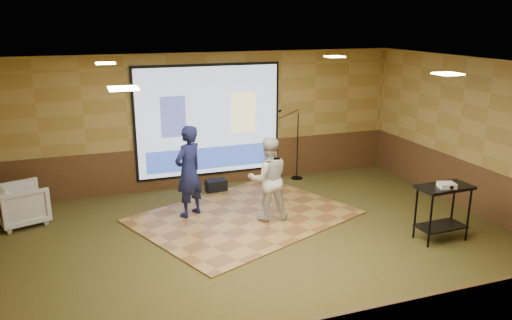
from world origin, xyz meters
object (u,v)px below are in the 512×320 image
object	(u,v)px
player_right	(268,179)
mic_stand	(295,159)
av_table	(443,202)
duffel_bag	(216,186)
projector	(447,185)
projector_screen	(209,122)
dance_floor	(244,216)
banquet_chair	(22,204)
player_left	(189,171)

from	to	relation	value
player_right	mic_stand	xyz separation A→B (m)	(1.50, 2.14, -0.33)
av_table	duffel_bag	world-z (taller)	av_table
mic_stand	av_table	bearing A→B (deg)	-55.62
projector	duffel_bag	distance (m)	4.89
projector_screen	av_table	distance (m)	5.23
mic_stand	duffel_bag	world-z (taller)	mic_stand
dance_floor	projector	bearing A→B (deg)	-37.35
player_right	banquet_chair	distance (m)	4.60
projector_screen	banquet_chair	bearing A→B (deg)	-165.16
mic_stand	player_left	bearing A→B (deg)	-132.89
dance_floor	projector	size ratio (longest dim) A/B	14.60
player_right	player_left	bearing A→B (deg)	-18.69
player_left	av_table	xyz separation A→B (m)	(3.87, -2.48, -0.22)
duffel_bag	player_right	bearing A→B (deg)	-74.78
player_left	duffel_bag	world-z (taller)	player_left
banquet_chair	duffel_bag	xyz separation A→B (m)	(3.86, 0.51, -0.25)
av_table	projector	size ratio (longest dim) A/B	3.72
projector_screen	mic_stand	world-z (taller)	projector_screen
dance_floor	banquet_chair	world-z (taller)	banquet_chair
av_table	duffel_bag	bearing A→B (deg)	129.37
mic_stand	banquet_chair	world-z (taller)	mic_stand
projector_screen	player_right	bearing A→B (deg)	-77.96
player_left	banquet_chair	size ratio (longest dim) A/B	2.11
av_table	banquet_chair	size ratio (longest dim) A/B	1.17
dance_floor	player_left	world-z (taller)	player_left
projector_screen	banquet_chair	size ratio (longest dim) A/B	3.95
projector_screen	player_left	distance (m)	2.00
dance_floor	mic_stand	world-z (taller)	mic_stand
player_left	mic_stand	distance (m)	3.24
av_table	player_right	bearing A→B (deg)	144.31
mic_stand	projector	bearing A→B (deg)	-56.51
av_table	mic_stand	world-z (taller)	mic_stand
projector_screen	dance_floor	size ratio (longest dim) A/B	0.86
projector	banquet_chair	xyz separation A→B (m)	(-6.84, 3.26, -0.64)
projector	duffel_bag	xyz separation A→B (m)	(-2.98, 3.78, -0.89)
duffel_bag	player_left	bearing A→B (deg)	-125.12
banquet_chair	projector	bearing A→B (deg)	-133.76
dance_floor	player_left	distance (m)	1.39
projector_screen	av_table	world-z (taller)	projector_screen
player_left	player_right	size ratio (longest dim) A/B	1.11
dance_floor	projector	distance (m)	3.73
projector_screen	projector	distance (m)	5.24
duffel_bag	av_table	bearing A→B (deg)	-50.63
duffel_bag	banquet_chair	bearing A→B (deg)	-172.42
player_left	banquet_chair	distance (m)	3.14
projector	projector_screen	bearing A→B (deg)	139.39
av_table	mic_stand	xyz separation A→B (m)	(-1.01, 3.94, -0.20)
player_right	banquet_chair	xyz separation A→B (m)	(-4.37, 1.37, -0.44)
player_left	duffel_bag	bearing A→B (deg)	-159.78
dance_floor	duffel_bag	xyz separation A→B (m)	(-0.13, 1.60, 0.12)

